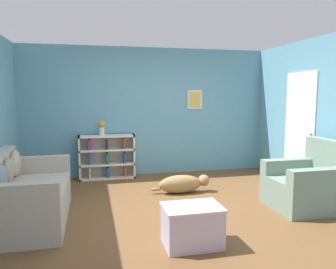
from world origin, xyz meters
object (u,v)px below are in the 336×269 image
Objects in this scene: couch at (24,196)px; dog at (183,184)px; vase at (102,127)px; bookshelf at (107,157)px; coffee_table at (192,224)px; recliner_chair at (308,184)px.

dog is (2.36, 0.76, -0.19)m from couch.
couch is at bearing -117.97° from vase.
bookshelf is 1.69× the size of coffee_table.
couch is at bearing 174.75° from recliner_chair.
recliner_chair is 2.17m from coffee_table.
vase is (-2.88, 2.39, 0.67)m from recliner_chair.
dog is at bearing 144.85° from recliner_chair.
bookshelf is (1.17, 2.05, 0.09)m from couch.
vase is (1.08, 2.03, 0.68)m from couch.
coffee_table is (1.94, -1.14, -0.10)m from couch.
bookshelf is at bearing 103.57° from coffee_table.
couch is 2.70× the size of coffee_table.
bookshelf reaches higher than dog.
recliner_chair is at bearing -40.84° from bookshelf.
vase is at bearing 135.42° from dog.
couch reaches higher than dog.
vase is (-0.86, 3.17, 0.79)m from coffee_table.
recliner_chair is (2.79, -2.41, -0.08)m from bookshelf.
bookshelf is 1.05× the size of dog.
recliner_chair is at bearing -39.69° from vase.
dog is 2.00m from vase.
coffee_table is 3.37m from vase.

